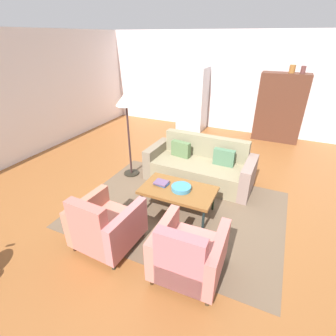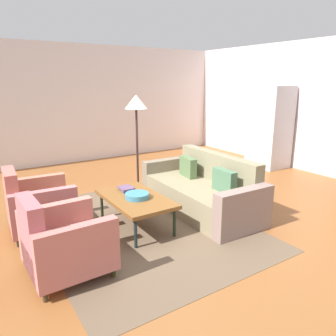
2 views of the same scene
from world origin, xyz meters
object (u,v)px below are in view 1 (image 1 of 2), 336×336
Objects in this scene: vase_round at (303,70)px; refrigerator at (193,99)px; fruit_bowl at (181,188)px; vase_tall at (292,69)px; armchair_right at (187,255)px; couch at (200,166)px; book_stack at (161,183)px; coffee_table at (178,191)px; cabinet at (280,108)px; armchair_left at (104,227)px; floor_lamp at (127,107)px.

refrigerator is (-2.82, -0.10, -0.97)m from vase_round.
fruit_bowl is 1.63× the size of vase_tall.
vase_tall reaches higher than armchair_right.
couch is 8.16× the size of book_stack.
refrigerator is at bearing -177.77° from vase_tall.
fruit_bowl reaches higher than coffee_table.
coffee_table is 4.61× the size of book_stack.
cabinet is at bearing 81.94° from armchair_right.
armchair_left is at bearing 77.16° from couch.
cabinet is 9.14× the size of vase_tall.
armchair_left reaches higher than book_stack.
armchair_right is 5.46m from cabinet.
vase_round is at bearing -115.71° from couch.
vase_tall is (1.32, 4.23, 1.50)m from coffee_table.
coffee_table is 0.65× the size of refrigerator.
cabinet is (0.62, 5.40, 0.56)m from armchair_right.
vase_tall is at bearing 51.68° from floor_lamp.
fruit_bowl reaches higher than book_stack.
floor_lamp is (-2.00, 1.94, 1.10)m from armchair_right.
couch is at bearing 78.82° from armchair_left.
vase_tall is (1.32, 3.04, 1.61)m from couch.
vase_round is 0.11× the size of floor_lamp.
vase_tall is at bearing 2.23° from refrigerator.
vase_tall is 0.11× the size of floor_lamp.
fruit_bowl is (-0.55, 1.17, 0.13)m from armchair_right.
refrigerator is (-0.93, 4.11, 0.46)m from book_stack.
armchair_left is at bearing -117.37° from coffee_table.
refrigerator is (-0.64, 5.29, 0.58)m from armchair_left.
armchair_left is at bearing 178.50° from armchair_right.
vase_round is at bearing 0.00° from vase_tall.
floor_lamp reaches higher than armchair_left.
floor_lamp is (-1.41, -0.41, 1.16)m from couch.
cabinet reaches higher than floor_lamp.
fruit_bowl is at bearing 63.92° from armchair_left.
armchair_right is at bearing -70.76° from refrigerator.
couch reaches higher than coffee_table.
vase_round is 4.58m from floor_lamp.
cabinet is (1.54, 4.21, 0.44)m from book_stack.
cabinet is at bearing 179.23° from vase_round.
armchair_right is at bearing -52.25° from book_stack.
coffee_table is 0.67× the size of cabinet.
coffee_table is (-0.00, -1.19, 0.11)m from couch.
couch is 2.41× the size of armchair_left.
fruit_bowl is at bearing 0.00° from coffee_table.
armchair_left is at bearing -108.70° from cabinet.
armchair_left is at bearing -119.35° from fruit_bowl.
fruit_bowl is 1.77× the size of vase_round.
coffee_table is at bearing -110.41° from vase_round.
vase_round is (0.97, 5.39, 1.55)m from armchair_right.
coffee_table is 1.36× the size of armchair_right.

